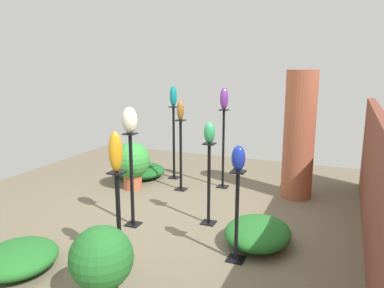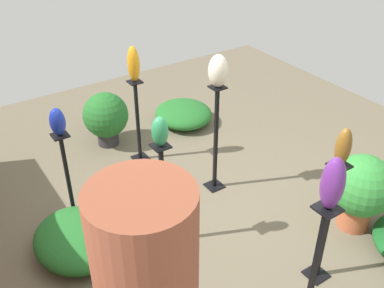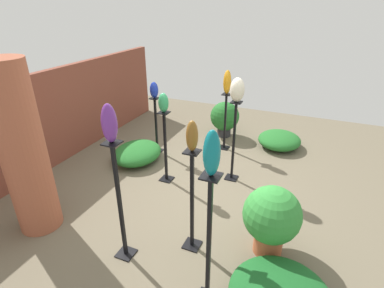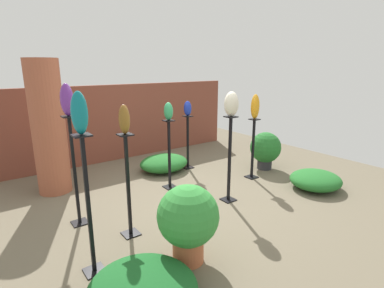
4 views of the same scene
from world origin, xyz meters
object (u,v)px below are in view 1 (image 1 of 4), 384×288
pedestal_violet (223,152)px  pedestal_amber (119,225)px  art_vase_teal (173,96)px  brick_pillar (299,135)px  art_vase_bronze (180,110)px  pedestal_cobalt (237,221)px  art_vase_jade (209,133)px  pedestal_ivory (132,184)px  art_vase_violet (224,99)px  potted_plant_mid_right (102,260)px  art_vase_cobalt (238,158)px  art_vase_amber (116,152)px  pedestal_jade (209,187)px  pedestal_bronze (181,158)px  art_vase_ivory (130,120)px  potted_plant_walkway_edge (132,162)px  pedestal_teal (174,146)px

pedestal_violet → pedestal_amber: (3.13, -0.20, -0.16)m
art_vase_teal → brick_pillar: bearing=85.8°
art_vase_bronze → pedestal_cobalt: bearing=38.4°
art_vase_jade → pedestal_ivory: bearing=-64.7°
art_vase_violet → art_vase_teal: size_ratio=1.00×
pedestal_ivory → pedestal_amber: (1.04, 0.46, -0.10)m
brick_pillar → potted_plant_mid_right: brick_pillar is taller
art_vase_cobalt → art_vase_amber: size_ratio=0.66×
pedestal_jade → pedestal_violet: pedestal_violet is taller
pedestal_bronze → art_vase_ivory: size_ratio=3.59×
pedestal_cobalt → art_vase_violet: (-2.48, -0.97, 1.16)m
art_vase_bronze → art_vase_teal: art_vase_teal is taller
pedestal_violet → potted_plant_walkway_edge: bearing=-65.0°
art_vase_ivory → art_vase_amber: (1.04, 0.46, -0.17)m
art_vase_jade → art_vase_amber: (1.50, -0.52, 0.01)m
art_vase_violet → art_vase_bronze: art_vase_violet is taller
potted_plant_walkway_edge → art_vase_violet: bearing=115.0°
pedestal_ivory → art_vase_jade: art_vase_jade is taller
art_vase_cobalt → art_vase_teal: bearing=-142.4°
pedestal_violet → pedestal_ivory: 2.20m
pedestal_cobalt → art_vase_bronze: size_ratio=3.21×
pedestal_violet → art_vase_jade: (1.63, 0.32, 0.66)m
pedestal_cobalt → art_vase_ivory: 1.96m
pedestal_amber → art_vase_cobalt: bearing=119.0°
art_vase_ivory → art_vase_amber: 1.15m
art_vase_violet → potted_plant_walkway_edge: bearing=-65.0°
pedestal_cobalt → art_vase_bronze: art_vase_bronze is taller
art_vase_bronze → potted_plant_mid_right: 3.50m
pedestal_jade → pedestal_teal: bearing=-142.2°
brick_pillar → art_vase_violet: 1.45m
pedestal_violet → pedestal_cobalt: bearing=21.3°
art_vase_jade → potted_plant_mid_right: 2.29m
pedestal_violet → art_vase_teal: bearing=-99.1°
brick_pillar → potted_plant_mid_right: size_ratio=2.85×
pedestal_violet → pedestal_cobalt: (2.48, 0.97, -0.18)m
pedestal_bronze → art_vase_amber: 2.84m
pedestal_jade → pedestal_amber: bearing=-19.0°
pedestal_violet → art_vase_ivory: size_ratio=4.06×
pedestal_cobalt → art_vase_teal: bearing=-142.4°
pedestal_teal → art_vase_ivory: (2.27, 0.42, 0.84)m
pedestal_ivory → art_vase_violet: (-2.09, 0.66, 1.04)m
pedestal_cobalt → art_vase_violet: bearing=-158.7°
pedestal_ivory → art_vase_amber: (1.04, 0.46, 0.73)m
pedestal_jade → pedestal_ivory: pedestal_ivory is taller
brick_pillar → potted_plant_mid_right: bearing=-19.9°
pedestal_jade → art_vase_violet: bearing=-169.1°
art_vase_violet → potted_plant_mid_right: art_vase_violet is taller
pedestal_jade → art_vase_amber: art_vase_amber is taller
art_vase_jade → art_vase_bronze: bearing=-140.9°
art_vase_ivory → art_vase_teal: bearing=-169.5°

